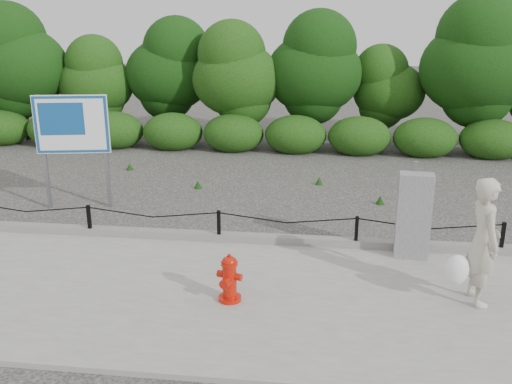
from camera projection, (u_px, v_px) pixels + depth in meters
The scene contains 9 objects.
ground at pixel (219, 245), 10.08m from camera, with size 90.00×90.00×0.00m, color #2D2B28.
sidewalk at pixel (195, 294), 8.18m from camera, with size 14.00×4.00×0.08m, color gray.
curb at pixel (220, 237), 10.09m from camera, with size 14.00×0.22×0.14m, color slate.
chain_barrier at pixel (219, 222), 9.95m from camera, with size 10.06×0.06×0.60m.
treeline at pixel (280, 69), 17.70m from camera, with size 20.52×3.62×4.72m.
fire_hydrant at pixel (229, 279), 7.82m from camera, with size 0.42×0.43×0.72m.
pedestrian at pixel (481, 243), 7.62m from camera, with size 0.78×0.73×1.87m.
utility_cabinet at pixel (413, 216), 9.19m from camera, with size 0.59×0.43×1.64m.
advertising_sign at pixel (72, 130), 11.59m from camera, with size 1.55×0.40×2.51m.
Camera 1 is at (1.81, -9.17, 3.96)m, focal length 38.00 mm.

